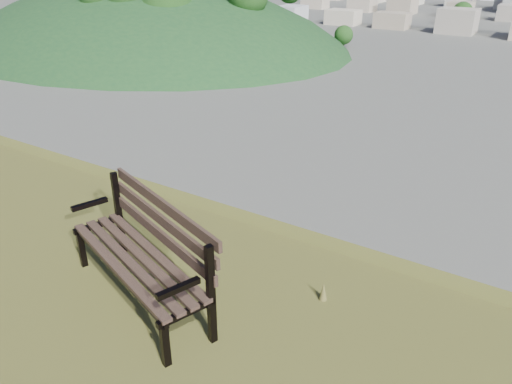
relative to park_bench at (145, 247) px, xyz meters
The scene contains 2 objects.
park_bench is the anchor object (origin of this frame).
green_wooded_hill 166.61m from the park_bench, 134.64° to the left, with size 154.44×123.55×77.22m.
Camera 1 is at (3.90, -0.30, 27.95)m, focal length 35.00 mm.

